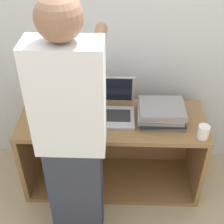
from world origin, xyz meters
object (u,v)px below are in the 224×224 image
object	(u,v)px
laptop_open	(113,108)
person	(72,140)
laptop_stack_left	(64,111)
laptop_stack_right	(161,113)
mug	(203,132)

from	to	relation	value
laptop_open	person	distance (m)	0.58
laptop_open	laptop_stack_left	distance (m)	0.36
person	laptop_stack_left	bearing A→B (deg)	106.38
laptop_stack_right	laptop_open	bearing A→B (deg)	170.71
laptop_open	person	size ratio (longest dim) A/B	0.19
laptop_stack_left	person	distance (m)	0.50
laptop_stack_left	laptop_stack_right	world-z (taller)	same
laptop_stack_left	laptop_stack_right	distance (m)	0.72
laptop_open	laptop_stack_right	xyz separation A→B (m)	(0.36, -0.06, 0.01)
laptop_open	person	xyz separation A→B (m)	(-0.22, -0.52, 0.14)
laptop_stack_right	laptop_stack_left	bearing A→B (deg)	179.74
laptop_stack_left	person	xyz separation A→B (m)	(0.14, -0.46, 0.13)
laptop_open	mug	bearing A→B (deg)	-21.44
laptop_stack_right	person	size ratio (longest dim) A/B	0.20
laptop_stack_left	mug	xyz separation A→B (m)	(0.99, -0.19, -0.01)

